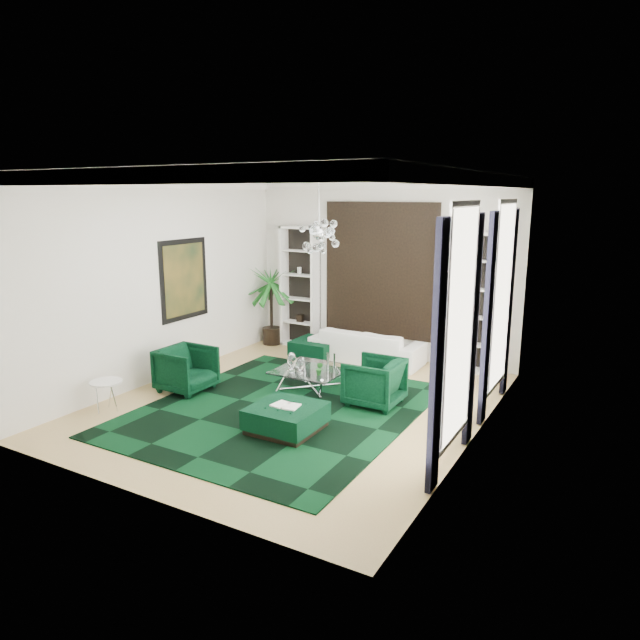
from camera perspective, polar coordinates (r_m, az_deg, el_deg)
The scene contains 30 objects.
floor at distance 9.88m, azimuth -2.33°, elevation -8.41°, with size 6.00×7.00×0.02m, color tan.
ceiling at distance 9.23m, azimuth -2.54°, elevation 14.33°, with size 6.00×7.00×0.02m, color white.
wall_back at distance 12.45m, azimuth 6.15°, elevation 4.99°, with size 6.00×0.02×3.80m, color silver.
wall_front at distance 6.71m, azimuth -18.45°, elevation -2.07°, with size 6.00×0.02×3.80m, color silver.
wall_left at distance 11.23m, azimuth -15.62°, elevation 3.79°, with size 0.02×7.00×3.80m, color silver.
wall_right at distance 8.21m, azimuth 15.71°, elevation 0.69°, with size 0.02×7.00×3.80m, color silver.
crown_molding at distance 9.23m, azimuth -2.54°, elevation 13.65°, with size 6.00×7.00×0.18m, color white, non-canonical shape.
ceiling_medallion at distance 9.48m, azimuth -1.55°, elevation 14.05°, with size 0.90×0.90×0.05m, color white.
tapestry at distance 12.40m, azimuth 6.06°, elevation 4.97°, with size 2.50×0.06×2.80m, color black.
shelving_left at distance 13.24m, azimuth -2.03°, elevation 3.32°, with size 0.90×0.38×2.80m, color white, non-canonical shape.
shelving_right at distance 11.71m, azimuth 14.49°, elevation 1.71°, with size 0.90×0.38×2.80m, color white, non-canonical shape.
painting at distance 11.64m, azimuth -13.39°, elevation 3.95°, with size 0.04×1.30×1.60m, color black.
window_near at distance 7.36m, azimuth 13.86°, elevation -0.53°, with size 0.03×1.10×2.90m, color white.
curtain_near_a at distance 6.71m, azimuth 11.63°, elevation -3.90°, with size 0.07×0.30×3.25m, color black.
curtain_near_b at distance 8.16m, azimuth 15.03°, elevation -1.13°, with size 0.07×0.30×3.25m, color black.
window_far at distance 9.66m, azimuth 17.77°, elevation 2.29°, with size 0.03×1.10×2.90m, color white.
curtain_far_a at distance 8.96m, azimuth 16.40°, elevation -0.02°, with size 0.07×0.30×3.25m, color black.
curtain_far_b at distance 10.46m, azimuth 18.38°, elevation 1.60°, with size 0.07×0.30×3.25m, color black.
rug at distance 9.63m, azimuth -3.87°, elevation -8.87°, with size 4.20×5.00×0.02m, color black.
sofa at distance 12.18m, azimuth 4.70°, elevation -2.59°, with size 2.39×0.94×0.70m, color white.
armchair_left at distance 10.63m, azimuth -13.21°, elevation -4.82°, with size 0.87×0.89×0.81m, color black.
armchair_right at distance 9.72m, azimuth 5.45°, elevation -6.19°, with size 0.87×0.89×0.81m, color black.
coffee_table at distance 10.43m, azimuth -0.82°, elevation -5.99°, with size 1.20×1.20×0.41m, color white, non-canonical shape.
ottoman_side at distance 12.46m, azimuth -0.45°, elevation -2.91°, with size 0.90×0.90×0.40m, color black.
ottoman_front at distance 8.74m, azimuth -3.40°, elevation -9.81°, with size 1.00×1.00×0.40m, color black.
book at distance 8.66m, azimuth -3.42°, elevation -8.50°, with size 0.42×0.28×0.03m, color white.
side_table at distance 10.10m, azimuth -20.51°, elevation -7.17°, with size 0.52×0.52×0.50m, color white.
palm at distance 13.46m, azimuth -4.91°, elevation 2.57°, with size 1.50×1.50×2.40m, color #1E6A23, non-canonical shape.
chandelier at distance 9.67m, azimuth -0.13°, elevation 8.57°, with size 0.80×0.80×0.72m, color white, non-canonical shape.
table_plant at distance 9.98m, azimuth -0.06°, elevation -4.88°, with size 0.13×0.11×0.24m, color #1E6A23.
Camera 1 is at (4.88, -7.83, 3.52)m, focal length 32.00 mm.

